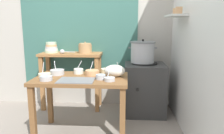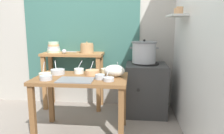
{
  "view_description": "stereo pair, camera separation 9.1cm",
  "coord_description": "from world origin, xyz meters",
  "px_view_note": "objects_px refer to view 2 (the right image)",
  "views": [
    {
      "loc": [
        0.63,
        -2.54,
        1.33
      ],
      "look_at": [
        0.45,
        0.12,
        0.82
      ],
      "focal_mm": 35.17,
      "sensor_mm": 36.0,
      "label": 1
    },
    {
      "loc": [
        0.72,
        -2.54,
        1.33
      ],
      "look_at": [
        0.45,
        0.12,
        0.82
      ],
      "focal_mm": 35.17,
      "sensor_mm": 36.0,
      "label": 2
    }
  ],
  "objects_px": {
    "serving_tray": "(76,80)",
    "prep_table": "(81,86)",
    "bowl_stack_enamel": "(54,48)",
    "prep_bowl_4": "(109,79)",
    "prep_bowl_1": "(107,71)",
    "prep_bowl_3": "(118,71)",
    "steamer_pot": "(144,52)",
    "prep_bowl_2": "(79,71)",
    "prep_bowl_7": "(100,77)",
    "clay_pot": "(87,48)",
    "prep_bowl_8": "(92,72)",
    "prep_bowl_0": "(58,72)",
    "prep_bowl_6": "(45,74)",
    "back_shelf_table": "(73,67)",
    "plastic_bag": "(114,71)",
    "prep_bowl_5": "(46,77)",
    "stove_block": "(146,89)"
  },
  "relations": [
    {
      "from": "prep_bowl_2",
      "to": "prep_bowl_5",
      "type": "xyz_separation_m",
      "value": [
        -0.29,
        -0.38,
        -0.01
      ]
    },
    {
      "from": "prep_bowl_2",
      "to": "prep_bowl_5",
      "type": "distance_m",
      "value": 0.47
    },
    {
      "from": "prep_table",
      "to": "prep_bowl_2",
      "type": "xyz_separation_m",
      "value": [
        -0.08,
        0.2,
        0.15
      ]
    },
    {
      "from": "steamer_pot",
      "to": "prep_bowl_5",
      "type": "xyz_separation_m",
      "value": [
        -1.13,
        -0.93,
        -0.19
      ]
    },
    {
      "from": "prep_bowl_2",
      "to": "prep_bowl_4",
      "type": "bearing_deg",
      "value": -39.76
    },
    {
      "from": "steamer_pot",
      "to": "bowl_stack_enamel",
      "type": "relative_size",
      "value": 1.99
    },
    {
      "from": "stove_block",
      "to": "clay_pot",
      "type": "relative_size",
      "value": 3.81
    },
    {
      "from": "serving_tray",
      "to": "steamer_pot",
      "type": "bearing_deg",
      "value": 49.26
    },
    {
      "from": "prep_table",
      "to": "prep_bowl_8",
      "type": "xyz_separation_m",
      "value": [
        0.11,
        0.13,
        0.14
      ]
    },
    {
      "from": "prep_bowl_5",
      "to": "stove_block",
      "type": "bearing_deg",
      "value": 37.92
    },
    {
      "from": "prep_bowl_6",
      "to": "clay_pot",
      "type": "bearing_deg",
      "value": 69.64
    },
    {
      "from": "prep_table",
      "to": "back_shelf_table",
      "type": "xyz_separation_m",
      "value": [
        -0.34,
        0.86,
        0.07
      ]
    },
    {
      "from": "clay_pot",
      "to": "prep_bowl_5",
      "type": "xyz_separation_m",
      "value": [
        -0.25,
        -1.04,
        -0.23
      ]
    },
    {
      "from": "back_shelf_table",
      "to": "clay_pot",
      "type": "distance_m",
      "value": 0.38
    },
    {
      "from": "back_shelf_table",
      "to": "prep_bowl_0",
      "type": "bearing_deg",
      "value": -89.07
    },
    {
      "from": "stove_block",
      "to": "plastic_bag",
      "type": "bearing_deg",
      "value": -121.68
    },
    {
      "from": "bowl_stack_enamel",
      "to": "prep_bowl_3",
      "type": "distance_m",
      "value": 1.27
    },
    {
      "from": "prep_bowl_3",
      "to": "prep_bowl_5",
      "type": "xyz_separation_m",
      "value": [
        -0.78,
        -0.43,
        0.0
      ]
    },
    {
      "from": "prep_table",
      "to": "prep_bowl_8",
      "type": "height_order",
      "value": "prep_bowl_8"
    },
    {
      "from": "serving_tray",
      "to": "prep_bowl_6",
      "type": "xyz_separation_m",
      "value": [
        -0.42,
        0.15,
        0.02
      ]
    },
    {
      "from": "bowl_stack_enamel",
      "to": "prep_bowl_4",
      "type": "height_order",
      "value": "bowl_stack_enamel"
    },
    {
      "from": "back_shelf_table",
      "to": "prep_bowl_8",
      "type": "height_order",
      "value": "back_shelf_table"
    },
    {
      "from": "bowl_stack_enamel",
      "to": "prep_bowl_2",
      "type": "relative_size",
      "value": 1.27
    },
    {
      "from": "back_shelf_table",
      "to": "bowl_stack_enamel",
      "type": "distance_m",
      "value": 0.43
    },
    {
      "from": "serving_tray",
      "to": "prep_bowl_8",
      "type": "relative_size",
      "value": 2.36
    },
    {
      "from": "stove_block",
      "to": "prep_bowl_1",
      "type": "bearing_deg",
      "value": -137.04
    },
    {
      "from": "plastic_bag",
      "to": "prep_bowl_6",
      "type": "xyz_separation_m",
      "value": [
        -0.83,
        -0.08,
        -0.05
      ]
    },
    {
      "from": "back_shelf_table",
      "to": "stove_block",
      "type": "bearing_deg",
      "value": -6.43
    },
    {
      "from": "prep_bowl_4",
      "to": "prep_bowl_0",
      "type": "bearing_deg",
      "value": 157.83
    },
    {
      "from": "steamer_pot",
      "to": "prep_bowl_8",
      "type": "distance_m",
      "value": 0.93
    },
    {
      "from": "clay_pot",
      "to": "prep_bowl_5",
      "type": "relative_size",
      "value": 1.45
    },
    {
      "from": "bowl_stack_enamel",
      "to": "prep_bowl_7",
      "type": "distance_m",
      "value": 1.34
    },
    {
      "from": "prep_bowl_0",
      "to": "prep_bowl_2",
      "type": "relative_size",
      "value": 1.06
    },
    {
      "from": "stove_block",
      "to": "clay_pot",
      "type": "height_order",
      "value": "clay_pot"
    },
    {
      "from": "stove_block",
      "to": "prep_bowl_6",
      "type": "height_order",
      "value": "prep_bowl_6"
    },
    {
      "from": "prep_bowl_6",
      "to": "prep_bowl_3",
      "type": "bearing_deg",
      "value": 17.83
    },
    {
      "from": "steamer_pot",
      "to": "clay_pot",
      "type": "relative_size",
      "value": 2.04
    },
    {
      "from": "clay_pot",
      "to": "bowl_stack_enamel",
      "type": "relative_size",
      "value": 0.97
    },
    {
      "from": "steamer_pot",
      "to": "prep_bowl_1",
      "type": "relative_size",
      "value": 2.92
    },
    {
      "from": "prep_table",
      "to": "prep_bowl_7",
      "type": "xyz_separation_m",
      "value": [
        0.24,
        -0.08,
        0.14
      ]
    },
    {
      "from": "plastic_bag",
      "to": "prep_bowl_4",
      "type": "height_order",
      "value": "prep_bowl_4"
    },
    {
      "from": "bowl_stack_enamel",
      "to": "stove_block",
      "type": "bearing_deg",
      "value": -6.02
    },
    {
      "from": "prep_table",
      "to": "prep_bowl_3",
      "type": "height_order",
      "value": "prep_bowl_3"
    },
    {
      "from": "prep_bowl_1",
      "to": "prep_bowl_3",
      "type": "bearing_deg",
      "value": 7.02
    },
    {
      "from": "prep_table",
      "to": "plastic_bag",
      "type": "bearing_deg",
      "value": 8.09
    },
    {
      "from": "serving_tray",
      "to": "prep_table",
      "type": "bearing_deg",
      "value": 82.48
    },
    {
      "from": "serving_tray",
      "to": "prep_bowl_5",
      "type": "height_order",
      "value": "prep_bowl_5"
    },
    {
      "from": "prep_bowl_2",
      "to": "serving_tray",
      "type": "bearing_deg",
      "value": -81.77
    },
    {
      "from": "prep_bowl_2",
      "to": "prep_bowl_8",
      "type": "distance_m",
      "value": 0.2
    },
    {
      "from": "steamer_pot",
      "to": "clay_pot",
      "type": "bearing_deg",
      "value": 172.9
    }
  ]
}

